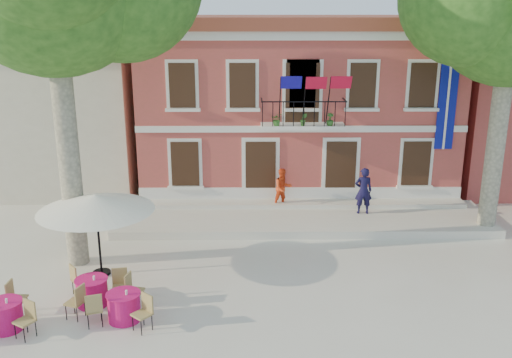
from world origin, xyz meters
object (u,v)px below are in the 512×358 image
at_px(cafe_table_1, 124,305).
at_px(pedestrian_orange, 283,188).
at_px(pedestrian_navy, 363,191).
at_px(cafe_table_3, 92,290).
at_px(cafe_table_2, 5,314).
at_px(patio_umbrella, 96,203).

bearing_deg(cafe_table_1, pedestrian_orange, 60.27).
bearing_deg(pedestrian_navy, cafe_table_3, 36.73).
height_order(pedestrian_navy, cafe_table_3, pedestrian_navy).
distance_m(cafe_table_1, cafe_table_3, 1.34).
relative_size(pedestrian_navy, cafe_table_2, 0.96).
distance_m(pedestrian_orange, cafe_table_3, 9.11).
height_order(pedestrian_orange, cafe_table_1, pedestrian_orange).
bearing_deg(cafe_table_1, cafe_table_3, 141.77).
distance_m(patio_umbrella, cafe_table_3, 2.67).
xyz_separation_m(patio_umbrella, pedestrian_orange, (5.84, 5.27, -1.23)).
bearing_deg(pedestrian_orange, cafe_table_2, -151.83).
bearing_deg(pedestrian_navy, cafe_table_2, 36.24).
xyz_separation_m(pedestrian_navy, pedestrian_orange, (-3.01, 0.75, -0.12)).
relative_size(pedestrian_navy, cafe_table_3, 0.97).
distance_m(patio_umbrella, cafe_table_1, 3.54).
height_order(patio_umbrella, cafe_table_1, patio_umbrella).
bearing_deg(cafe_table_3, pedestrian_orange, 51.92).
xyz_separation_m(pedestrian_navy, cafe_table_1, (-7.57, -7.23, -0.77)).
height_order(pedestrian_orange, cafe_table_2, pedestrian_orange).
distance_m(cafe_table_2, cafe_table_3, 2.23).
height_order(pedestrian_orange, cafe_table_3, pedestrian_orange).
height_order(patio_umbrella, cafe_table_2, patio_umbrella).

